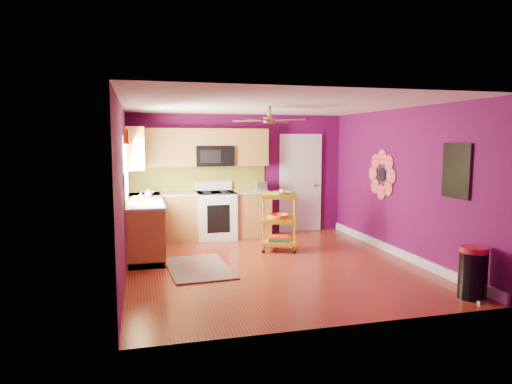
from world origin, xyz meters
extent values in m
plane|color=maroon|center=(0.00, 0.00, 0.00)|extent=(5.00, 5.00, 0.00)
cube|color=#550944|center=(0.00, 2.50, 1.25)|extent=(4.50, 0.04, 2.50)
cube|color=#550944|center=(0.00, -2.50, 1.25)|extent=(4.50, 0.04, 2.50)
cube|color=#550944|center=(-2.25, 0.00, 1.25)|extent=(0.04, 5.00, 2.50)
cube|color=#550944|center=(2.25, 0.00, 1.25)|extent=(0.04, 5.00, 2.50)
cube|color=silver|center=(0.00, 0.00, 2.50)|extent=(4.50, 5.00, 0.04)
cube|color=white|center=(2.22, 0.00, 0.07)|extent=(0.05, 4.90, 0.14)
cube|color=olive|center=(-1.95, 1.35, 0.45)|extent=(0.60, 2.30, 0.90)
cube|color=olive|center=(-0.85, 2.20, 0.45)|extent=(2.80, 0.60, 0.90)
cube|color=beige|center=(-1.95, 1.35, 0.92)|extent=(0.63, 2.30, 0.04)
cube|color=beige|center=(-0.85, 2.20, 0.92)|extent=(2.80, 0.63, 0.04)
cube|color=black|center=(-1.95, 1.35, 0.05)|extent=(0.54, 2.30, 0.10)
cube|color=black|center=(-0.85, 2.20, 0.05)|extent=(2.80, 0.54, 0.10)
cube|color=white|center=(-0.55, 2.17, 0.46)|extent=(0.76, 0.66, 0.92)
cube|color=black|center=(-0.55, 2.17, 0.93)|extent=(0.76, 0.62, 0.03)
cube|color=white|center=(-0.55, 2.45, 1.04)|extent=(0.76, 0.06, 0.18)
cube|color=black|center=(-0.55, 1.84, 0.45)|extent=(0.45, 0.02, 0.55)
cube|color=olive|center=(-1.59, 2.33, 1.83)|extent=(1.32, 0.33, 0.75)
cube|color=olive|center=(0.19, 2.33, 1.83)|extent=(0.72, 0.33, 0.75)
cube|color=olive|center=(-0.55, 2.33, 2.03)|extent=(0.76, 0.33, 0.34)
cube|color=olive|center=(-2.08, 1.85, 1.83)|extent=(0.33, 1.30, 0.75)
cube|color=black|center=(-0.55, 2.30, 1.65)|extent=(0.76, 0.38, 0.40)
cube|color=olive|center=(-0.85, 2.49, 1.20)|extent=(2.80, 0.01, 0.51)
cube|color=olive|center=(-2.24, 1.35, 1.20)|extent=(0.01, 2.30, 0.51)
cube|color=white|center=(-2.23, 1.05, 1.55)|extent=(0.03, 1.20, 1.00)
cube|color=#F54A15|center=(-2.20, 1.05, 2.02)|extent=(0.08, 1.35, 0.22)
cube|color=white|center=(1.35, 2.48, 1.02)|extent=(0.85, 0.04, 2.05)
cube|color=white|center=(1.35, 2.46, 1.02)|extent=(0.95, 0.02, 2.15)
sphere|color=#BF8C3F|center=(1.67, 2.42, 1.00)|extent=(0.07, 0.07, 0.07)
cylinder|color=black|center=(2.23, 0.60, 1.35)|extent=(0.01, 0.24, 0.24)
cube|color=#179680|center=(2.23, -1.40, 1.55)|extent=(0.03, 0.52, 0.72)
cube|color=black|center=(2.21, -1.40, 1.55)|extent=(0.01, 0.56, 0.76)
cylinder|color=#BF8C3F|center=(0.00, 0.20, 2.42)|extent=(0.06, 0.06, 0.16)
cylinder|color=#BF8C3F|center=(0.00, 0.20, 2.28)|extent=(0.20, 0.20, 0.08)
cube|color=#4C2D19|center=(0.27, 0.47, 2.28)|extent=(0.47, 0.47, 0.01)
cube|color=#4C2D19|center=(-0.27, 0.47, 2.28)|extent=(0.47, 0.47, 0.01)
cube|color=#4C2D19|center=(-0.27, -0.07, 2.28)|extent=(0.47, 0.47, 0.01)
cube|color=#4C2D19|center=(0.27, -0.07, 2.28)|extent=(0.47, 0.47, 0.01)
cube|color=black|center=(-1.17, 0.06, 0.01)|extent=(1.00, 1.54, 0.02)
cylinder|color=yellow|center=(0.05, 0.74, 0.52)|extent=(0.03, 0.03, 0.95)
cylinder|color=yellow|center=(0.57, 0.58, 0.52)|extent=(0.03, 0.03, 0.95)
cylinder|color=yellow|center=(0.16, 1.11, 0.52)|extent=(0.03, 0.03, 0.95)
cylinder|color=yellow|center=(0.68, 0.94, 0.52)|extent=(0.03, 0.03, 0.95)
sphere|color=black|center=(0.05, 0.74, 0.03)|extent=(0.07, 0.07, 0.07)
sphere|color=black|center=(0.57, 0.58, 0.03)|extent=(0.07, 0.07, 0.07)
sphere|color=black|center=(0.16, 1.11, 0.03)|extent=(0.07, 0.07, 0.07)
sphere|color=black|center=(0.68, 0.94, 0.03)|extent=(0.07, 0.07, 0.07)
cube|color=yellow|center=(0.37, 0.84, 0.97)|extent=(0.72, 0.61, 0.03)
cube|color=yellow|center=(0.37, 0.84, 0.54)|extent=(0.72, 0.61, 0.03)
cube|color=yellow|center=(0.37, 0.84, 0.13)|extent=(0.72, 0.61, 0.03)
imported|color=beige|center=(0.42, 0.83, 1.03)|extent=(0.42, 0.42, 0.08)
sphere|color=yellow|center=(0.42, 0.83, 1.05)|extent=(0.11, 0.11, 0.11)
imported|color=#F54A15|center=(0.37, 0.84, 0.61)|extent=(0.44, 0.44, 0.11)
cube|color=navy|center=(0.37, 0.84, 0.17)|extent=(0.42, 0.36, 0.04)
cube|color=#267233|center=(0.37, 0.84, 0.21)|extent=(0.42, 0.36, 0.04)
cube|color=#F54A15|center=(0.37, 0.84, 0.25)|extent=(0.42, 0.36, 0.03)
cylinder|color=black|center=(1.98, -2.11, 0.29)|extent=(0.40, 0.40, 0.59)
cylinder|color=#B1192B|center=(1.98, -2.11, 0.62)|extent=(0.34, 0.34, 0.07)
cube|color=beige|center=(1.98, -2.28, 0.01)|extent=(0.13, 0.08, 0.03)
cylinder|color=teal|center=(0.37, 2.28, 1.02)|extent=(0.18, 0.18, 0.16)
sphere|color=teal|center=(0.37, 2.28, 1.12)|extent=(0.06, 0.06, 0.06)
cube|color=beige|center=(0.40, 2.18, 1.03)|extent=(0.22, 0.15, 0.18)
imported|color=#EA3F72|center=(-2.00, 1.03, 1.02)|extent=(0.08, 0.08, 0.17)
imported|color=white|center=(-1.87, 1.61, 1.02)|extent=(0.12, 0.12, 0.15)
imported|color=white|center=(-1.85, 2.08, 0.97)|extent=(0.25, 0.25, 0.06)
imported|color=white|center=(-2.07, 1.00, 0.99)|extent=(0.13, 0.13, 0.10)
camera|label=1|loc=(-2.01, -6.79, 1.97)|focal=32.00mm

